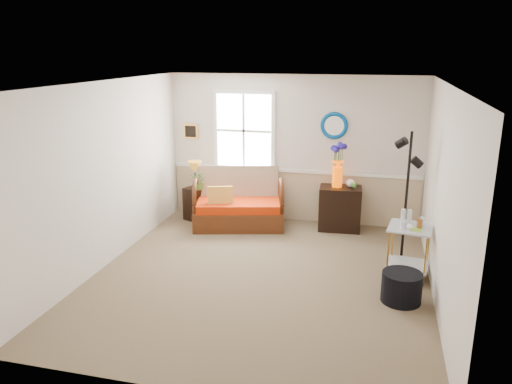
% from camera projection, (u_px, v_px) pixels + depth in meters
% --- Properties ---
extents(floor, '(4.50, 5.00, 0.01)m').
position_uv_depth(floor, '(260.00, 276.00, 6.85)').
color(floor, brown).
rests_on(floor, ground).
extents(ceiling, '(4.50, 5.00, 0.01)m').
position_uv_depth(ceiling, '(261.00, 84.00, 6.14)').
color(ceiling, white).
rests_on(ceiling, walls).
extents(walls, '(4.51, 5.01, 2.60)m').
position_uv_depth(walls, '(260.00, 185.00, 6.50)').
color(walls, beige).
rests_on(walls, floor).
extents(wainscot, '(4.46, 0.02, 0.90)m').
position_uv_depth(wainscot, '(292.00, 196.00, 9.04)').
color(wainscot, tan).
rests_on(wainscot, walls).
extents(chair_rail, '(4.46, 0.04, 0.06)m').
position_uv_depth(chair_rail, '(293.00, 171.00, 8.90)').
color(chair_rail, white).
rests_on(chair_rail, walls).
extents(window, '(1.14, 0.06, 1.44)m').
position_uv_depth(window, '(244.00, 131.00, 8.92)').
color(window, white).
rests_on(window, walls).
extents(picture, '(0.28, 0.03, 0.28)m').
position_uv_depth(picture, '(191.00, 131.00, 9.19)').
color(picture, gold).
rests_on(picture, walls).
extents(mirror, '(0.47, 0.07, 0.47)m').
position_uv_depth(mirror, '(334.00, 126.00, 8.52)').
color(mirror, '#065BAA').
rests_on(mirror, walls).
extents(loveseat, '(1.71, 1.23, 1.00)m').
position_uv_depth(loveseat, '(239.00, 199.00, 8.68)').
color(loveseat, '#613114').
rests_on(loveseat, floor).
extents(throw_pillow, '(0.44, 0.24, 0.43)m').
position_uv_depth(throw_pillow, '(220.00, 199.00, 8.54)').
color(throw_pillow, orange).
rests_on(throw_pillow, loveseat).
extents(lamp_stand, '(0.44, 0.44, 0.59)m').
position_uv_depth(lamp_stand, '(196.00, 204.00, 9.09)').
color(lamp_stand, black).
rests_on(lamp_stand, floor).
extents(table_lamp, '(0.37, 0.37, 0.49)m').
position_uv_depth(table_lamp, '(195.00, 175.00, 8.96)').
color(table_lamp, '#AE721F').
rests_on(table_lamp, lamp_stand).
extents(potted_plant, '(0.35, 0.38, 0.27)m').
position_uv_depth(potted_plant, '(199.00, 182.00, 8.87)').
color(potted_plant, '#457D32').
rests_on(potted_plant, lamp_stand).
extents(cabinet, '(0.73, 0.50, 0.75)m').
position_uv_depth(cabinet, '(340.00, 208.00, 8.56)').
color(cabinet, black).
rests_on(cabinet, floor).
extents(flower_vase, '(0.25, 0.25, 0.75)m').
position_uv_depth(flower_vase, '(338.00, 165.00, 8.39)').
color(flower_vase, '#F15100').
rests_on(flower_vase, cabinet).
extents(side_table, '(0.64, 0.64, 0.72)m').
position_uv_depth(side_table, '(408.00, 252.00, 6.78)').
color(side_table, '#AC7E2D').
rests_on(side_table, floor).
extents(tabletop_items, '(0.39, 0.39, 0.21)m').
position_uv_depth(tabletop_items, '(412.00, 219.00, 6.66)').
color(tabletop_items, silver).
rests_on(tabletop_items, side_table).
extents(floor_lamp, '(0.37, 0.37, 1.93)m').
position_uv_depth(floor_lamp, '(406.00, 199.00, 7.05)').
color(floor_lamp, black).
rests_on(floor_lamp, floor).
extents(ottoman, '(0.64, 0.64, 0.38)m').
position_uv_depth(ottoman, '(402.00, 287.00, 6.13)').
color(ottoman, black).
rests_on(ottoman, floor).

